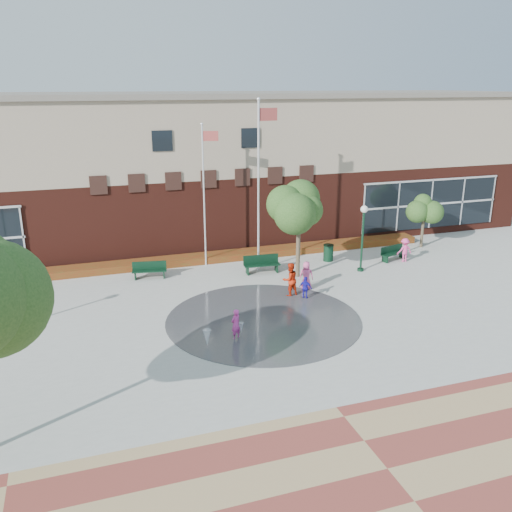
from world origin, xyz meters
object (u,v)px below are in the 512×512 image
object	(u,v)px
trash_can	(328,253)
bench_left	(150,273)
flagpole_right	(259,178)
child_splash	(236,324)
flagpole_left	(205,189)

from	to	relation	value
trash_can	bench_left	bearing A→B (deg)	178.30
flagpole_right	child_splash	xyz separation A→B (m)	(-3.58, -7.61, -4.44)
bench_left	trash_can	xyz separation A→B (m)	(10.13, -0.30, 0.21)
flagpole_left	child_splash	size ratio (longest dim) A/B	6.14
flagpole_left	bench_left	world-z (taller)	flagpole_left
flagpole_right	bench_left	size ratio (longest dim) A/B	4.99
bench_left	trash_can	world-z (taller)	trash_can
flagpole_right	child_splash	bearing A→B (deg)	-119.55
trash_can	child_splash	xyz separation A→B (m)	(-7.84, -7.85, 0.14)
child_splash	bench_left	bearing A→B (deg)	-103.82
flagpole_right	trash_can	bearing A→B (deg)	-1.14
flagpole_right	trash_can	size ratio (longest dim) A/B	9.28
flagpole_right	child_splash	size ratio (longest dim) A/B	7.15
flagpole_left	child_splash	bearing A→B (deg)	-80.43
flagpole_left	trash_can	size ratio (longest dim) A/B	7.96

